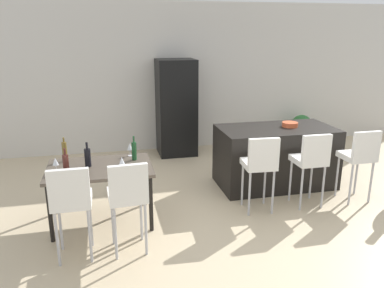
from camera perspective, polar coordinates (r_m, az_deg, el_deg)
name	(u,v)px	position (r m, az deg, el deg)	size (l,w,h in m)	color
ground_plane	(250,206)	(5.40, 8.73, -9.24)	(10.00, 10.00, 0.00)	#C6B28E
back_wall	(198,77)	(7.85, 0.88, 10.05)	(10.00, 0.12, 2.90)	beige
kitchen_island	(275,156)	(6.06, 12.37, -1.83)	(1.77, 0.93, 0.92)	black
bar_chair_left	(260,162)	(5.01, 10.21, -2.70)	(0.43, 0.43, 1.05)	white
bar_chair_middle	(311,158)	(5.33, 17.44, -2.04)	(0.40, 0.40, 1.05)	white
bar_chair_right	(360,154)	(5.74, 23.88, -1.43)	(0.40, 0.40, 1.05)	white
dining_table	(100,172)	(4.82, -13.63, -4.09)	(1.26, 0.87, 0.74)	#4C4238
dining_chair_near	(71,198)	(4.08, -17.70, -7.77)	(0.40, 0.40, 1.05)	white
dining_chair_far	(128,193)	(4.07, -9.60, -7.28)	(0.42, 0.42, 1.05)	white
wine_bottle_inner	(134,151)	(4.92, -8.68, -0.99)	(0.06, 0.06, 0.32)	#194723
wine_bottle_corner	(65,151)	(5.06, -18.56, -1.07)	(0.06, 0.06, 0.31)	brown
wine_bottle_left	(66,163)	(4.70, -18.42, -2.67)	(0.07, 0.07, 0.28)	#471E19
wine_bottle_middle	(88,157)	(4.79, -15.39, -1.93)	(0.08, 0.08, 0.31)	black
wine_glass_right	(55,162)	(4.73, -19.81, -2.51)	(0.07, 0.07, 0.17)	silver
wine_glass_far	(130,147)	(5.09, -9.32, -0.42)	(0.07, 0.07, 0.17)	silver
wine_glass_near	(122,161)	(4.54, -10.49, -2.53)	(0.07, 0.07, 0.17)	silver
refrigerator	(176,108)	(7.39, -2.39, 5.48)	(0.72, 0.68, 1.84)	black
fruit_bowl	(290,124)	(6.05, 14.48, 2.86)	(0.24, 0.24, 0.07)	#C6512D
potted_plant	(301,127)	(8.41, 16.09, 2.44)	(0.45, 0.45, 0.64)	#38383D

